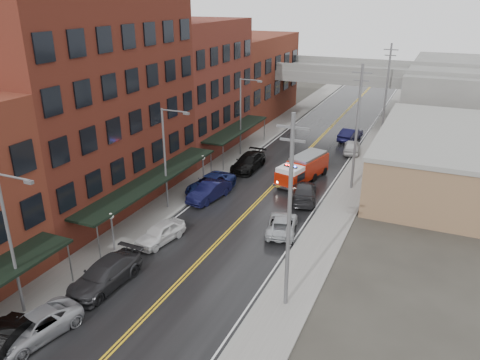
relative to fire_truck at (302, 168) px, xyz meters
The scene contains 32 objects.
road 5.65m from the fire_truck, 113.76° to the right, with size 11.00×160.00×0.02m, color black.
sidewalk_left 10.83m from the fire_truck, 152.19° to the right, with size 3.00×160.00×0.15m, color slate.
sidewalk_right 7.27m from the fire_truck, 44.56° to the right, with size 3.00×160.00×0.15m, color slate.
curb_left 9.41m from the fire_truck, 147.45° to the right, with size 0.30×160.00×0.15m, color gray.
curb_right 6.22m from the fire_truck, 55.53° to the right, with size 0.30×160.00×0.15m, color gray.
brick_building_b 21.04m from the fire_truck, 142.23° to the right, with size 9.00×20.00×18.00m, color #592417.
brick_building_c 17.55m from the fire_truck, 160.52° to the left, with size 9.00×15.00×15.00m, color #5D231B.
brick_building_far 28.11m from the fire_truck, 124.01° to the left, with size 9.00×20.00×12.00m, color maroon.
tan_building 14.71m from the fire_truck, 19.87° to the left, with size 14.00×22.00×5.00m, color #92704E.
right_far_block 38.47m from the fire_truck, 65.71° to the left, with size 18.00×30.00×8.00m, color slate.
awning_1 15.52m from the fire_truck, 128.91° to the right, with size 2.60×18.00×3.09m.
awning_2 11.25m from the fire_truck, 150.50° to the left, with size 2.60×13.00×3.09m.
globe_lamp_1 20.89m from the fire_truck, 114.36° to the right, with size 0.44×0.44×3.12m.
globe_lamp_2 10.00m from the fire_truck, 149.78° to the right, with size 0.44×0.44×3.12m.
street_lamp_0 28.65m from the fire_truck, 107.96° to the right, with size 2.64×0.22×9.00m.
street_lamp_1 14.57m from the fire_truck, 128.48° to the right, with size 2.64×0.22×9.00m.
street_lamp_2 10.77m from the fire_truck, 150.34° to the left, with size 2.64×0.22×9.00m.
utility_pole_0 21.21m from the fire_truck, 75.99° to the right, with size 1.80×0.24×12.00m.
utility_pole_1 7.01m from the fire_truck, ahead, with size 1.80×0.24×12.00m.
utility_pole_2 21.18m from the fire_truck, 75.97° to the left, with size 1.80×0.24×12.00m.
overpass 27.46m from the fire_truck, 94.68° to the left, with size 40.00×10.00×7.50m.
fire_truck is the anchor object (origin of this frame).
parked_car_left_2 29.13m from the fire_truck, 103.26° to the right, with size 2.38×5.15×1.43m, color gray.
parked_car_left_3 23.64m from the fire_truck, 105.64° to the right, with size 2.34×5.77×1.67m, color #252527.
parked_car_left_4 17.56m from the fire_truck, 111.01° to the right, with size 1.78×4.43×1.51m, color silver.
parked_car_left_5 10.19m from the fire_truck, 129.82° to the right, with size 1.75×5.02×1.65m, color black.
parked_car_left_6 9.53m from the fire_truck, 139.23° to the right, with size 2.71×5.87×1.63m, color #141D4D.
parked_car_left_7 6.43m from the fire_truck, behind, with size 2.35×5.78×1.68m, color black.
parked_car_right_0 11.26m from the fire_truck, 81.47° to the right, with size 2.24×4.85×1.35m, color #A5A9AD.
parked_car_right_1 4.68m from the fire_truck, 71.40° to the right, with size 2.26×5.55×1.61m, color black.
parked_car_right_2 11.54m from the fire_truck, 75.98° to the left, with size 1.86×4.62×1.57m, color silver.
parked_car_right_3 16.30m from the fire_truck, 84.38° to the left, with size 1.74×4.99×1.64m, color black.
Camera 1 is at (14.23, -7.82, 17.70)m, focal length 35.00 mm.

